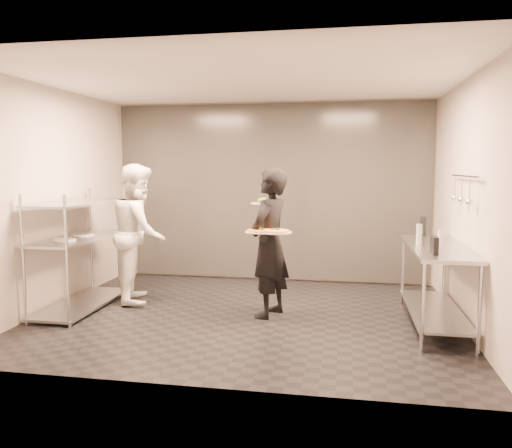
% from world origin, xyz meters
% --- Properties ---
extents(room_shell, '(5.00, 4.00, 2.80)m').
position_xyz_m(room_shell, '(0.00, 1.18, 1.40)').
color(room_shell, black).
rests_on(room_shell, ground).
extents(pass_rack, '(0.60, 1.60, 1.50)m').
position_xyz_m(pass_rack, '(-2.15, -0.00, 0.77)').
color(pass_rack, '#B8BAC0').
rests_on(pass_rack, ground).
extents(prep_counter, '(0.60, 1.80, 0.92)m').
position_xyz_m(prep_counter, '(2.18, 0.00, 0.63)').
color(prep_counter, '#B8BAC0').
rests_on(prep_counter, ground).
extents(utensil_rail, '(0.07, 1.20, 0.31)m').
position_xyz_m(utensil_rail, '(2.43, -0.00, 1.55)').
color(utensil_rail, '#B8BAC0').
rests_on(utensil_rail, room_shell).
extents(waiter, '(0.61, 0.75, 1.78)m').
position_xyz_m(waiter, '(0.28, 0.05, 0.89)').
color(waiter, black).
rests_on(waiter, ground).
extents(chef, '(0.94, 1.06, 1.84)m').
position_xyz_m(chef, '(-1.55, 0.47, 0.92)').
color(chef, white).
rests_on(chef, ground).
extents(pizza_plate_near, '(0.36, 0.36, 0.05)m').
position_xyz_m(pizza_plate_near, '(0.20, -0.13, 1.06)').
color(pizza_plate_near, silver).
rests_on(pizza_plate_near, waiter).
extents(pizza_plate_far, '(0.35, 0.35, 0.05)m').
position_xyz_m(pizza_plate_far, '(0.39, -0.17, 1.06)').
color(pizza_plate_far, silver).
rests_on(pizza_plate_far, waiter).
extents(salad_plate, '(0.31, 0.31, 0.07)m').
position_xyz_m(salad_plate, '(0.16, 0.32, 1.37)').
color(salad_plate, silver).
rests_on(salad_plate, waiter).
extents(pos_monitor, '(0.05, 0.25, 0.18)m').
position_xyz_m(pos_monitor, '(2.06, -0.52, 1.01)').
color(pos_monitor, black).
rests_on(pos_monitor, prep_counter).
extents(bottle_green, '(0.06, 0.06, 0.23)m').
position_xyz_m(bottle_green, '(2.00, 0.13, 1.03)').
color(bottle_green, '#94A194').
rests_on(bottle_green, prep_counter).
extents(bottle_clear, '(0.06, 0.06, 0.19)m').
position_xyz_m(bottle_clear, '(2.21, -0.04, 1.02)').
color(bottle_clear, '#94A194').
rests_on(bottle_clear, prep_counter).
extents(bottle_dark, '(0.07, 0.07, 0.25)m').
position_xyz_m(bottle_dark, '(2.15, 0.80, 1.04)').
color(bottle_dark, black).
rests_on(bottle_dark, prep_counter).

